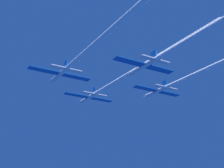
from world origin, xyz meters
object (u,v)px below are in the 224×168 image
object	(u,v)px
jet_slot	(197,35)
jet_right_wing	(199,72)
jet_lead	(119,80)
jet_left_wing	(97,42)

from	to	relation	value
jet_slot	jet_right_wing	bearing A→B (deg)	42.46
jet_lead	jet_slot	bearing A→B (deg)	-91.26
jet_left_wing	jet_slot	xyz separation A→B (m)	(16.59, -14.31, -0.34)
jet_lead	jet_left_wing	size ratio (longest dim) A/B	0.94
jet_right_wing	jet_slot	world-z (taller)	jet_right_wing
jet_lead	jet_right_wing	bearing A→B (deg)	-43.95
jet_right_wing	jet_lead	bearing A→B (deg)	136.05
jet_left_wing	jet_slot	distance (m)	21.91
jet_lead	jet_left_wing	bearing A→B (deg)	-133.89
jet_left_wing	jet_right_wing	size ratio (longest dim) A/B	1.10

